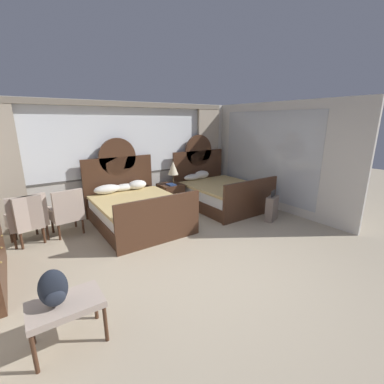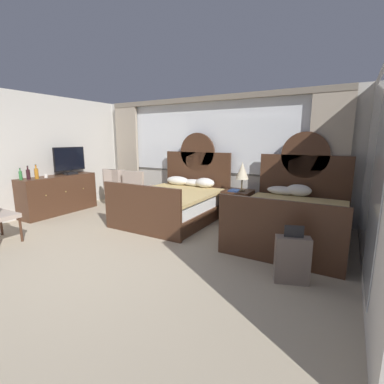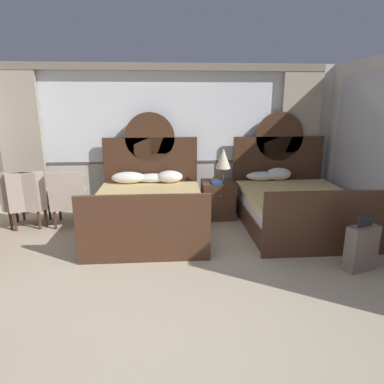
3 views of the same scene
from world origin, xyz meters
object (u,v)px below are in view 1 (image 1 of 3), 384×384
suitcase_on_floor (272,208)px  backpack_on_bench (53,289)px  bed_near_window (136,209)px  table_lamp_on_nightstand (173,168)px  nightstand_between_beds (171,196)px  armchair_by_window_left (67,211)px  armchair_by_window_right (27,219)px  book_on_nightstand (171,185)px  bed_near_mirror (220,193)px  armchair_by_window_centre (29,218)px  luggage_bench (66,307)px

suitcase_on_floor → backpack_on_bench: bearing=-166.8°
bed_near_window → table_lamp_on_nightstand: bearing=23.6°
nightstand_between_beds → armchair_by_window_left: bearing=-174.2°
nightstand_between_beds → armchair_by_window_right: bearing=-175.4°
suitcase_on_floor → table_lamp_on_nightstand: bearing=123.9°
table_lamp_on_nightstand → book_on_nightstand: size_ratio=2.29×
bed_near_window → table_lamp_on_nightstand: 1.57m
book_on_nightstand → bed_near_mirror: bearing=-20.7°
nightstand_between_beds → book_on_nightstand: (-0.04, -0.11, 0.34)m
book_on_nightstand → armchair_by_window_left: size_ratio=0.27×
book_on_nightstand → armchair_by_window_centre: (-3.16, -0.14, -0.18)m
armchair_by_window_right → armchair_by_window_left: bearing=0.1°
bed_near_window → armchair_by_window_centre: bearing=170.9°
nightstand_between_beds → armchair_by_window_left: 2.56m
bed_near_mirror → nightstand_between_beds: bearing=154.1°
nightstand_between_beds → book_on_nightstand: book_on_nightstand is taller
backpack_on_bench → book_on_nightstand: bearing=44.7°
armchair_by_window_centre → armchair_by_window_right: same height
book_on_nightstand → luggage_bench: 4.30m
bed_near_window → bed_near_mirror: bearing=-0.2°
table_lamp_on_nightstand → armchair_by_window_left: table_lamp_on_nightstand is taller
bed_near_mirror → nightstand_between_beds: bed_near_mirror is taller
bed_near_window → armchair_by_window_centre: (-2.00, 0.32, 0.12)m
armchair_by_window_left → armchair_by_window_centre: size_ratio=1.00×
bed_near_window → luggage_bench: bearing=-125.6°
nightstand_between_beds → backpack_on_bench: backpack_on_bench is taller
bed_near_window → bed_near_mirror: 2.40m
armchair_by_window_right → backpack_on_bench: armchair_by_window_right is taller
armchair_by_window_centre → armchair_by_window_right: bearing=-171.0°
bed_near_mirror → backpack_on_bench: size_ratio=5.54×
armchair_by_window_left → armchair_by_window_centre: bearing=179.6°
book_on_nightstand → armchair_by_window_centre: 3.17m
table_lamp_on_nightstand → luggage_bench: 4.50m
suitcase_on_floor → bed_near_mirror: bearing=100.5°
bed_near_window → suitcase_on_floor: (2.68, -1.52, -0.08)m
table_lamp_on_nightstand → luggage_bench: (-3.15, -3.16, -0.64)m
bed_near_mirror → armchair_by_window_left: bearing=175.0°
bed_near_mirror → armchair_by_window_left: bed_near_mirror is taller
table_lamp_on_nightstand → armchair_by_window_left: 2.70m
armchair_by_window_left → armchair_by_window_right: 0.69m
bed_near_mirror → suitcase_on_floor: size_ratio=3.02×
book_on_nightstand → backpack_on_bench: size_ratio=0.67×
armchair_by_window_right → luggage_bench: bearing=-86.7°
table_lamp_on_nightstand → armchair_by_window_right: table_lamp_on_nightstand is taller
armchair_by_window_left → armchair_by_window_centre: same height
book_on_nightstand → armchair_by_window_right: size_ratio=0.27×
bed_near_mirror → table_lamp_on_nightstand: 1.44m
bed_near_window → backpack_on_bench: bed_near_window is taller
nightstand_between_beds → book_on_nightstand: bearing=-110.6°
book_on_nightstand → armchair_by_window_centre: bearing=-177.4°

